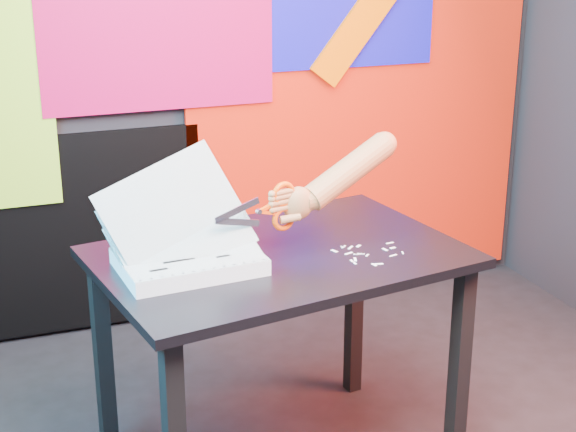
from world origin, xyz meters
name	(u,v)px	position (x,y,z in m)	size (l,w,h in m)	color
room	(372,63)	(0.00, 0.00, 1.35)	(3.01, 3.01, 2.71)	black
backdrop	(234,102)	(0.06, 1.46, 0.96)	(2.88, 0.05, 2.08)	red
work_table	(280,284)	(-0.16, 0.26, 0.65)	(1.17, 0.88, 0.75)	black
printout_stack	(188,258)	(-0.45, 0.23, 0.78)	(0.46, 0.32, 0.36)	white
scissors	(278,208)	(-0.17, 0.25, 0.90)	(0.27, 0.07, 0.15)	silver
hand_forearm	(340,176)	(0.05, 0.31, 0.96)	(0.45, 0.16, 0.23)	#A06736
paper_clippings	(365,253)	(0.08, 0.17, 0.75)	(0.21, 0.18, 0.00)	white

